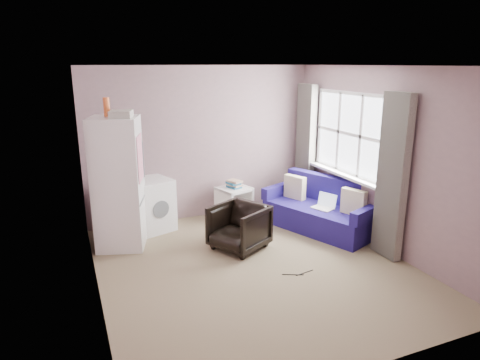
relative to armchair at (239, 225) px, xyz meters
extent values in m
cube|color=#8E7B5D|center=(-0.04, -0.60, -0.36)|extent=(3.80, 4.20, 0.02)
cube|color=silver|center=(-0.04, -0.60, 2.16)|extent=(3.80, 4.20, 0.02)
cube|color=gray|center=(-0.04, 1.51, 0.90)|extent=(3.80, 0.02, 2.50)
cube|color=gray|center=(-0.04, -2.71, 0.90)|extent=(3.80, 0.02, 2.50)
cube|color=gray|center=(-1.95, -0.60, 0.90)|extent=(0.02, 4.20, 2.50)
cube|color=gray|center=(1.87, -0.60, 0.90)|extent=(0.02, 4.20, 2.50)
cube|color=white|center=(1.85, 0.10, 1.15)|extent=(0.01, 1.60, 1.20)
imported|color=black|center=(0.00, 0.00, 0.00)|extent=(0.88, 0.90, 0.70)
cube|color=white|center=(-1.50, 0.74, 0.57)|extent=(0.79, 0.79, 1.84)
cube|color=slate|center=(-1.19, 0.65, 0.33)|extent=(0.19, 0.56, 0.02)
cube|color=slate|center=(-1.12, 0.86, 0.86)|extent=(0.03, 0.04, 0.53)
cube|color=white|center=(-1.20, 0.61, 0.93)|extent=(0.14, 0.42, 0.63)
cylinder|color=orange|center=(-1.56, 0.82, 1.62)|extent=(0.11, 0.11, 0.25)
cube|color=beige|center=(-1.41, 0.60, 1.54)|extent=(0.36, 0.38, 0.09)
cube|color=white|center=(-0.98, 1.18, 0.06)|extent=(0.72, 0.72, 0.81)
cube|color=slate|center=(-0.98, 1.16, 0.44)|extent=(0.67, 0.66, 0.05)
cylinder|color=slate|center=(-0.89, 0.90, 0.06)|extent=(0.26, 0.10, 0.27)
cube|color=white|center=(0.40, 1.18, 0.16)|extent=(0.60, 0.60, 0.04)
cube|color=white|center=(0.40, 1.18, -0.29)|extent=(0.60, 0.60, 0.04)
cube|color=white|center=(0.19, 1.11, -0.08)|extent=(0.18, 0.47, 0.53)
cube|color=white|center=(0.61, 1.24, -0.08)|extent=(0.18, 0.47, 0.53)
cube|color=#1E5C80|center=(0.40, 1.18, 0.20)|extent=(0.22, 0.27, 0.03)
cube|color=tan|center=(0.41, 1.18, 0.23)|extent=(0.24, 0.28, 0.03)
cube|color=#1E5C80|center=(0.39, 1.18, 0.26)|extent=(0.21, 0.26, 0.03)
cube|color=tan|center=(0.41, 1.17, 0.29)|extent=(0.24, 0.28, 0.03)
cube|color=navy|center=(1.45, 0.18, -0.16)|extent=(1.37, 1.87, 0.38)
cube|color=navy|center=(1.74, 0.30, 0.23)|extent=(0.79, 1.64, 0.41)
cube|color=navy|center=(1.75, -0.58, 0.12)|extent=(0.79, 0.42, 0.19)
cube|color=navy|center=(1.14, 0.94, 0.12)|extent=(0.79, 0.42, 0.19)
cube|color=#FFF5C0|center=(1.69, -0.31, 0.22)|extent=(0.24, 0.39, 0.38)
cube|color=#FFF5C0|center=(1.29, 0.71, 0.22)|extent=(0.24, 0.39, 0.38)
cube|color=white|center=(1.41, 0.07, 0.04)|extent=(0.32, 0.37, 0.02)
cube|color=silver|center=(1.52, 0.11, 0.14)|extent=(0.17, 0.31, 0.21)
cube|color=white|center=(1.78, 0.10, 0.52)|extent=(0.14, 1.70, 0.04)
cube|color=white|center=(1.83, 0.10, 0.55)|extent=(0.02, 1.68, 0.05)
cube|color=white|center=(1.83, 0.10, 1.15)|extent=(0.02, 1.68, 0.05)
cube|color=white|center=(1.83, 0.10, 1.75)|extent=(0.02, 1.68, 0.05)
cube|color=white|center=(1.83, -0.70, 1.15)|extent=(0.02, 0.05, 1.20)
cube|color=white|center=(1.83, -0.17, 1.15)|extent=(0.02, 0.05, 1.20)
cube|color=white|center=(1.83, 0.37, 1.15)|extent=(0.02, 0.05, 1.20)
cube|color=white|center=(1.83, 0.90, 1.15)|extent=(0.02, 0.05, 1.20)
cube|color=beige|center=(1.74, -0.98, 0.75)|extent=(0.12, 0.46, 2.18)
cube|color=beige|center=(1.74, 1.18, 0.75)|extent=(0.12, 0.46, 2.18)
cylinder|color=black|center=(0.47, -1.00, -0.34)|extent=(0.27, 0.06, 0.01)
cylinder|color=black|center=(0.31, -0.99, -0.34)|extent=(0.25, 0.12, 0.01)
camera|label=1|loc=(-2.14, -5.15, 2.18)|focal=32.00mm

